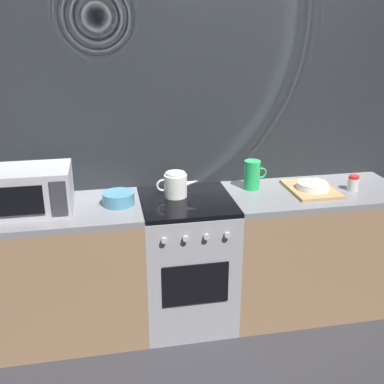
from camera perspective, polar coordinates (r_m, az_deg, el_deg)
The scene contains 11 objects.
ground_plane at distance 3.44m, azimuth -0.61°, elevation -15.00°, with size 8.00×8.00×0.00m, color #2D2D33.
back_wall at distance 3.22m, azimuth -1.73°, elevation 6.14°, with size 3.60×0.05×2.40m.
counter_left at distance 3.19m, azimuth -17.00°, elevation -9.58°, with size 1.20×0.60×0.90m.
stove_unit at distance 3.20m, azimuth -0.63°, elevation -8.46°, with size 0.60×0.63×0.90m.
counter_right at distance 3.46m, azimuth 14.32°, elevation -6.81°, with size 1.20×0.60×0.90m.
microwave at distance 2.95m, azimuth -19.03°, elevation 0.23°, with size 0.46×0.35×0.27m.
kettle at distance 3.04m, azimuth -2.01°, elevation 0.91°, with size 0.28×0.15×0.17m.
mixing_bowl at distance 2.95m, azimuth -9.01°, elevation -0.79°, with size 0.20×0.20×0.08m, color teal.
pitcher at distance 3.19m, azimuth 7.40°, elevation 2.11°, with size 0.16×0.11×0.20m.
dish_pile at distance 3.25m, azimuth 14.50°, elevation 0.53°, with size 0.30×0.40×0.07m.
spice_jar at distance 3.34m, azimuth 19.19°, elevation 1.04°, with size 0.08×0.08×0.10m.
Camera 1 is at (-0.50, -2.75, 2.01)m, focal length 43.42 mm.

